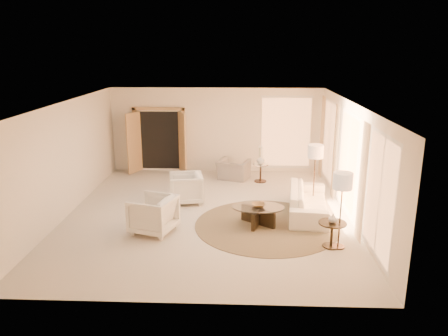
{
  "coord_description": "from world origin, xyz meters",
  "views": [
    {
      "loc": [
        0.84,
        -10.3,
        4.08
      ],
      "look_at": [
        0.4,
        0.4,
        1.1
      ],
      "focal_mm": 35.0,
      "sensor_mm": 36.0,
      "label": 1
    }
  ],
  "objects_px": {
    "sofa": "(308,201)",
    "coffee_table": "(258,213)",
    "side_table": "(261,171)",
    "end_vase": "(333,218)",
    "side_vase": "(261,160)",
    "floor_lamp_near": "(316,154)",
    "armchair_left": "(186,187)",
    "accent_chair": "(234,166)",
    "armchair_right": "(153,213)",
    "end_table": "(332,230)",
    "floor_lamp_far": "(343,184)",
    "bowl": "(258,205)"
  },
  "relations": [
    {
      "from": "armchair_right",
      "to": "accent_chair",
      "type": "relative_size",
      "value": 0.98
    },
    {
      "from": "side_vase",
      "to": "floor_lamp_near",
      "type": "bearing_deg",
      "value": -58.11
    },
    {
      "from": "accent_chair",
      "to": "end_vase",
      "type": "relative_size",
      "value": 4.98
    },
    {
      "from": "floor_lamp_far",
      "to": "bowl",
      "type": "bearing_deg",
      "value": 145.07
    },
    {
      "from": "coffee_table",
      "to": "end_vase",
      "type": "height_order",
      "value": "end_vase"
    },
    {
      "from": "floor_lamp_near",
      "to": "floor_lamp_far",
      "type": "xyz_separation_m",
      "value": [
        0.15,
        -2.49,
        -0.02
      ]
    },
    {
      "from": "armchair_left",
      "to": "end_table",
      "type": "xyz_separation_m",
      "value": [
        3.41,
        -2.6,
        -0.06
      ]
    },
    {
      "from": "end_table",
      "to": "side_table",
      "type": "bearing_deg",
      "value": 106.04
    },
    {
      "from": "side_table",
      "to": "floor_lamp_near",
      "type": "height_order",
      "value": "floor_lamp_near"
    },
    {
      "from": "end_table",
      "to": "end_vase",
      "type": "distance_m",
      "value": 0.27
    },
    {
      "from": "accent_chair",
      "to": "armchair_right",
      "type": "bearing_deg",
      "value": 85.66
    },
    {
      "from": "sofa",
      "to": "floor_lamp_far",
      "type": "xyz_separation_m",
      "value": [
        0.37,
        -1.89,
        1.05
      ]
    },
    {
      "from": "end_table",
      "to": "floor_lamp_near",
      "type": "distance_m",
      "value": 2.68
    },
    {
      "from": "coffee_table",
      "to": "end_table",
      "type": "distance_m",
      "value": 1.89
    },
    {
      "from": "floor_lamp_near",
      "to": "side_table",
      "type": "bearing_deg",
      "value": 121.89
    },
    {
      "from": "accent_chair",
      "to": "floor_lamp_far",
      "type": "bearing_deg",
      "value": 133.46
    },
    {
      "from": "sofa",
      "to": "bowl",
      "type": "distance_m",
      "value": 1.49
    },
    {
      "from": "sofa",
      "to": "side_table",
      "type": "bearing_deg",
      "value": 28.76
    },
    {
      "from": "armchair_left",
      "to": "accent_chair",
      "type": "bearing_deg",
      "value": 140.78
    },
    {
      "from": "end_table",
      "to": "end_vase",
      "type": "height_order",
      "value": "end_vase"
    },
    {
      "from": "coffee_table",
      "to": "end_vase",
      "type": "relative_size",
      "value": 8.26
    },
    {
      "from": "sofa",
      "to": "bowl",
      "type": "bearing_deg",
      "value": 126.83
    },
    {
      "from": "armchair_right",
      "to": "accent_chair",
      "type": "xyz_separation_m",
      "value": [
        1.74,
        4.22,
        -0.05
      ]
    },
    {
      "from": "side_table",
      "to": "end_vase",
      "type": "bearing_deg",
      "value": -73.96
    },
    {
      "from": "side_vase",
      "to": "armchair_left",
      "type": "bearing_deg",
      "value": -136.66
    },
    {
      "from": "sofa",
      "to": "armchair_right",
      "type": "height_order",
      "value": "armchair_right"
    },
    {
      "from": "end_table",
      "to": "side_vase",
      "type": "bearing_deg",
      "value": 106.04
    },
    {
      "from": "armchair_right",
      "to": "end_vase",
      "type": "relative_size",
      "value": 4.88
    },
    {
      "from": "armchair_left",
      "to": "coffee_table",
      "type": "xyz_separation_m",
      "value": [
        1.9,
        -1.47,
        -0.15
      ]
    },
    {
      "from": "end_vase",
      "to": "side_vase",
      "type": "distance_m",
      "value": 4.76
    },
    {
      "from": "armchair_left",
      "to": "bowl",
      "type": "relative_size",
      "value": 2.82
    },
    {
      "from": "coffee_table",
      "to": "floor_lamp_far",
      "type": "bearing_deg",
      "value": -34.93
    },
    {
      "from": "coffee_table",
      "to": "end_vase",
      "type": "distance_m",
      "value": 1.92
    },
    {
      "from": "sofa",
      "to": "coffee_table",
      "type": "bearing_deg",
      "value": 126.83
    },
    {
      "from": "end_table",
      "to": "floor_lamp_far",
      "type": "height_order",
      "value": "floor_lamp_far"
    },
    {
      "from": "coffee_table",
      "to": "end_vase",
      "type": "xyz_separation_m",
      "value": [
        1.51,
        -1.13,
        0.36
      ]
    },
    {
      "from": "end_vase",
      "to": "armchair_left",
      "type": "bearing_deg",
      "value": 142.64
    },
    {
      "from": "armchair_right",
      "to": "floor_lamp_near",
      "type": "xyz_separation_m",
      "value": [
        3.89,
        1.86,
        0.95
      ]
    },
    {
      "from": "accent_chair",
      "to": "end_table",
      "type": "bearing_deg",
      "value": 132.17
    },
    {
      "from": "end_vase",
      "to": "sofa",
      "type": "bearing_deg",
      "value": 96.83
    },
    {
      "from": "coffee_table",
      "to": "sofa",
      "type": "bearing_deg",
      "value": 30.06
    },
    {
      "from": "armchair_left",
      "to": "side_vase",
      "type": "distance_m",
      "value": 2.89
    },
    {
      "from": "coffee_table",
      "to": "side_vase",
      "type": "bearing_deg",
      "value": 86.83
    },
    {
      "from": "side_table",
      "to": "end_vase",
      "type": "distance_m",
      "value": 4.77
    },
    {
      "from": "sofa",
      "to": "side_table",
      "type": "xyz_separation_m",
      "value": [
        -1.09,
        2.7,
        0.0
      ]
    },
    {
      "from": "armchair_left",
      "to": "armchair_right",
      "type": "distance_m",
      "value": 2.05
    },
    {
      "from": "side_table",
      "to": "end_table",
      "type": "bearing_deg",
      "value": -73.96
    },
    {
      "from": "coffee_table",
      "to": "floor_lamp_near",
      "type": "distance_m",
      "value": 2.3
    },
    {
      "from": "end_table",
      "to": "floor_lamp_near",
      "type": "bearing_deg",
      "value": 90.18
    },
    {
      "from": "floor_lamp_near",
      "to": "side_vase",
      "type": "xyz_separation_m",
      "value": [
        -1.31,
        2.1,
        -0.71
      ]
    }
  ]
}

